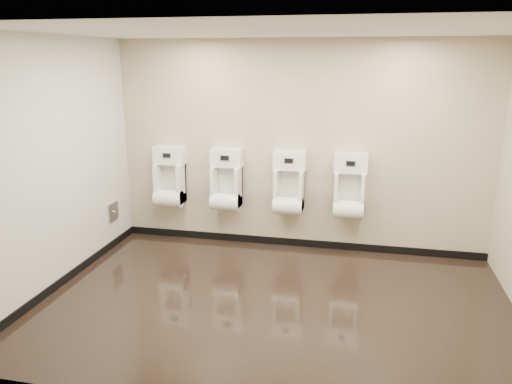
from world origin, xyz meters
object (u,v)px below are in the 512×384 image
(access_panel, at_px, (113,212))
(urinal_0, at_px, (170,181))
(urinal_3, at_px, (349,191))
(urinal_1, at_px, (226,184))
(urinal_2, at_px, (289,187))

(access_panel, relative_size, urinal_0, 0.30)
(access_panel, bearing_deg, urinal_3, 7.23)
(urinal_1, distance_m, urinal_3, 1.66)
(access_panel, relative_size, urinal_1, 0.30)
(urinal_2, bearing_deg, urinal_1, 180.00)
(urinal_1, relative_size, urinal_2, 1.00)
(urinal_3, bearing_deg, urinal_1, 180.00)
(urinal_1, relative_size, urinal_3, 1.00)
(access_panel, xyz_separation_m, urinal_2, (2.38, 0.40, 0.38))
(urinal_3, bearing_deg, urinal_2, 180.00)
(urinal_1, distance_m, urinal_2, 0.87)
(access_panel, xyz_separation_m, urinal_3, (3.18, 0.40, 0.38))
(urinal_1, bearing_deg, urinal_2, 0.00)
(access_panel, distance_m, urinal_2, 2.45)
(urinal_0, distance_m, urinal_2, 1.70)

